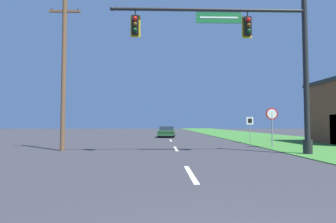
{
  "coord_description": "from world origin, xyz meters",
  "views": [
    {
      "loc": [
        -0.9,
        -1.99,
        1.52
      ],
      "look_at": [
        0.0,
        31.23,
        3.09
      ],
      "focal_mm": 28.0,
      "sensor_mm": 36.0,
      "label": 1
    }
  ],
  "objects": [
    {
      "name": "stop_sign",
      "position": [
        6.17,
        14.49,
        1.86
      ],
      "size": [
        0.76,
        0.07,
        2.5
      ],
      "color": "gray",
      "rests_on": "grass_verge_right"
    },
    {
      "name": "utility_pole_near",
      "position": [
        -6.51,
        13.11,
        4.64
      ],
      "size": [
        1.8,
        0.26,
        8.98
      ],
      "color": "brown",
      "rests_on": "ground"
    },
    {
      "name": "signal_mast",
      "position": [
        3.96,
        10.88,
        4.99
      ],
      "size": [
        10.08,
        0.47,
        8.11
      ],
      "color": "#232326",
      "rests_on": "grass_verge_right"
    },
    {
      "name": "car_ahead",
      "position": [
        -0.21,
        28.3,
        0.6
      ],
      "size": [
        2.16,
        4.56,
        1.19
      ],
      "color": "black",
      "rests_on": "ground"
    },
    {
      "name": "grass_verge_right",
      "position": [
        10.5,
        30.0,
        0.02
      ],
      "size": [
        10.0,
        110.0,
        0.04
      ],
      "color": "#38752D",
      "rests_on": "ground"
    },
    {
      "name": "route_sign_post",
      "position": [
        6.14,
        18.52,
        1.53
      ],
      "size": [
        0.55,
        0.06,
        2.03
      ],
      "color": "gray",
      "rests_on": "grass_verge_right"
    },
    {
      "name": "road_center_line",
      "position": [
        0.0,
        22.0,
        0.01
      ],
      "size": [
        0.16,
        34.8,
        0.01
      ],
      "color": "silver",
      "rests_on": "ground"
    }
  ]
}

